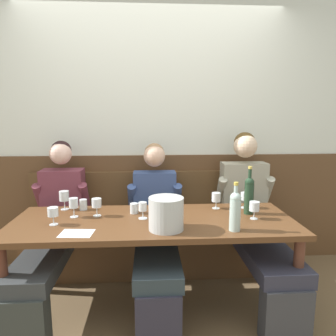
{
  "coord_description": "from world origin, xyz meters",
  "views": [
    {
      "loc": [
        -0.03,
        -2.02,
        1.49
      ],
      "look_at": [
        0.12,
        0.46,
        1.07
      ],
      "focal_mm": 33.32,
      "sensor_mm": 36.0,
      "label": 1
    }
  ],
  "objects_px": {
    "ice_bucket": "(166,214)",
    "wine_glass_center_front": "(97,204)",
    "person_left_seat": "(54,223)",
    "wine_glass_left_end": "(216,198)",
    "water_tumbler_right": "(134,208)",
    "wall_bench": "(153,242)",
    "wine_glass_by_bottle": "(254,207)",
    "wine_glass_center_rear": "(74,204)",
    "dining_table": "(154,230)",
    "wine_glass_right_end": "(143,208)",
    "wine_glass_near_bucket": "(64,196)",
    "person_center_right_seat": "(156,224)",
    "person_right_seat": "(254,215)",
    "wine_bottle_clear_water": "(235,210)",
    "wine_glass_mid_left": "(53,212)",
    "wine_bottle_amber_mid": "(249,194)",
    "wine_glass_mid_right": "(245,197)",
    "water_tumbler_center": "(83,205)"
  },
  "relations": [
    {
      "from": "wine_glass_center_rear",
      "to": "water_tumbler_right",
      "type": "distance_m",
      "value": 0.46
    },
    {
      "from": "water_tumbler_right",
      "to": "wine_glass_left_end",
      "type": "bearing_deg",
      "value": 7.16
    },
    {
      "from": "wine_glass_right_end",
      "to": "wine_glass_mid_left",
      "type": "distance_m",
      "value": 0.63
    },
    {
      "from": "wine_glass_center_rear",
      "to": "wine_glass_by_bottle",
      "type": "height_order",
      "value": "wine_glass_center_rear"
    },
    {
      "from": "wine_bottle_clear_water",
      "to": "wine_bottle_amber_mid",
      "type": "bearing_deg",
      "value": 59.42
    },
    {
      "from": "wine_bottle_clear_water",
      "to": "person_center_right_seat",
      "type": "bearing_deg",
      "value": 133.92
    },
    {
      "from": "wine_bottle_clear_water",
      "to": "water_tumbler_right",
      "type": "xyz_separation_m",
      "value": [
        -0.68,
        0.41,
        -0.1
      ]
    },
    {
      "from": "dining_table",
      "to": "ice_bucket",
      "type": "xyz_separation_m",
      "value": [
        0.08,
        -0.2,
        0.19
      ]
    },
    {
      "from": "wine_glass_mid_left",
      "to": "water_tumbler_center",
      "type": "xyz_separation_m",
      "value": [
        0.14,
        0.35,
        -0.05
      ]
    },
    {
      "from": "wall_bench",
      "to": "person_right_seat",
      "type": "distance_m",
      "value": 0.99
    },
    {
      "from": "dining_table",
      "to": "person_left_seat",
      "type": "bearing_deg",
      "value": 159.73
    },
    {
      "from": "wall_bench",
      "to": "wine_glass_by_bottle",
      "type": "relative_size",
      "value": 18.07
    },
    {
      "from": "ice_bucket",
      "to": "water_tumbler_right",
      "type": "bearing_deg",
      "value": 122.26
    },
    {
      "from": "wine_glass_right_end",
      "to": "wine_glass_center_rear",
      "type": "bearing_deg",
      "value": 172.6
    },
    {
      "from": "wine_glass_by_bottle",
      "to": "wine_glass_near_bucket",
      "type": "relative_size",
      "value": 0.85
    },
    {
      "from": "water_tumbler_center",
      "to": "wine_glass_by_bottle",
      "type": "bearing_deg",
      "value": -13.33
    },
    {
      "from": "wine_bottle_amber_mid",
      "to": "water_tumbler_right",
      "type": "xyz_separation_m",
      "value": [
        -0.89,
        0.07,
        -0.12
      ]
    },
    {
      "from": "wine_glass_left_end",
      "to": "person_right_seat",
      "type": "bearing_deg",
      "value": 10.86
    },
    {
      "from": "person_left_seat",
      "to": "wine_glass_right_end",
      "type": "bearing_deg",
      "value": -20.54
    },
    {
      "from": "person_center_right_seat",
      "to": "person_right_seat",
      "type": "xyz_separation_m",
      "value": [
        0.84,
        0.03,
        0.05
      ]
    },
    {
      "from": "wine_glass_mid_right",
      "to": "water_tumbler_center",
      "type": "xyz_separation_m",
      "value": [
        -1.32,
        0.03,
        -0.05
      ]
    },
    {
      "from": "person_left_seat",
      "to": "wine_glass_mid_right",
      "type": "xyz_separation_m",
      "value": [
        1.58,
        -0.06,
        0.21
      ]
    },
    {
      "from": "wine_glass_left_end",
      "to": "water_tumbler_center",
      "type": "relative_size",
      "value": 1.55
    },
    {
      "from": "wine_glass_center_front",
      "to": "wine_glass_right_end",
      "type": "distance_m",
      "value": 0.36
    },
    {
      "from": "wine_glass_by_bottle",
      "to": "wine_glass_mid_right",
      "type": "bearing_deg",
      "value": 86.33
    },
    {
      "from": "wine_bottle_amber_mid",
      "to": "wine_bottle_clear_water",
      "type": "distance_m",
      "value": 0.4
    },
    {
      "from": "person_left_seat",
      "to": "wine_glass_near_bucket",
      "type": "height_order",
      "value": "person_left_seat"
    },
    {
      "from": "person_left_seat",
      "to": "wine_glass_center_front",
      "type": "bearing_deg",
      "value": -26.51
    },
    {
      "from": "wine_bottle_clear_water",
      "to": "wine_glass_center_rear",
      "type": "height_order",
      "value": "wine_bottle_clear_water"
    },
    {
      "from": "wine_glass_center_front",
      "to": "wine_glass_center_rear",
      "type": "distance_m",
      "value": 0.17
    },
    {
      "from": "ice_bucket",
      "to": "person_center_right_seat",
      "type": "bearing_deg",
      "value": 97.08
    },
    {
      "from": "wine_bottle_clear_water",
      "to": "water_tumbler_center",
      "type": "distance_m",
      "value": 1.22
    },
    {
      "from": "wine_glass_left_end",
      "to": "water_tumbler_right",
      "type": "distance_m",
      "value": 0.67
    },
    {
      "from": "wine_glass_near_bucket",
      "to": "wine_glass_left_end",
      "type": "bearing_deg",
      "value": -2.25
    },
    {
      "from": "person_left_seat",
      "to": "wine_glass_near_bucket",
      "type": "bearing_deg",
      "value": -5.83
    },
    {
      "from": "dining_table",
      "to": "wine_bottle_clear_water",
      "type": "distance_m",
      "value": 0.63
    },
    {
      "from": "ice_bucket",
      "to": "water_tumbler_center",
      "type": "bearing_deg",
      "value": 143.23
    },
    {
      "from": "person_left_seat",
      "to": "wine_glass_near_bucket",
      "type": "relative_size",
      "value": 8.22
    },
    {
      "from": "wall_bench",
      "to": "wine_glass_center_front",
      "type": "bearing_deg",
      "value": -128.59
    },
    {
      "from": "person_center_right_seat",
      "to": "wine_glass_left_end",
      "type": "xyz_separation_m",
      "value": [
        0.5,
        -0.04,
        0.22
      ]
    },
    {
      "from": "wine_glass_near_bucket",
      "to": "wine_bottle_clear_water",
      "type": "bearing_deg",
      "value": -23.53
    },
    {
      "from": "wine_bottle_clear_water",
      "to": "wine_glass_left_end",
      "type": "height_order",
      "value": "wine_bottle_clear_water"
    },
    {
      "from": "person_right_seat",
      "to": "wine_glass_center_rear",
      "type": "xyz_separation_m",
      "value": [
        -1.46,
        -0.22,
        0.19
      ]
    },
    {
      "from": "wine_glass_left_end",
      "to": "water_tumbler_right",
      "type": "height_order",
      "value": "wine_glass_left_end"
    },
    {
      "from": "person_center_right_seat",
      "to": "wine_glass_mid_right",
      "type": "relative_size",
      "value": 9.51
    },
    {
      "from": "dining_table",
      "to": "wine_glass_right_end",
      "type": "relative_size",
      "value": 16.47
    },
    {
      "from": "wine_bottle_amber_mid",
      "to": "person_right_seat",
      "type": "bearing_deg",
      "value": 60.39
    },
    {
      "from": "ice_bucket",
      "to": "wine_glass_center_front",
      "type": "xyz_separation_m",
      "value": [
        -0.51,
        0.31,
        -0.01
      ]
    },
    {
      "from": "ice_bucket",
      "to": "wine_glass_right_end",
      "type": "distance_m",
      "value": 0.28
    },
    {
      "from": "ice_bucket",
      "to": "wine_glass_left_end",
      "type": "height_order",
      "value": "ice_bucket"
    }
  ]
}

